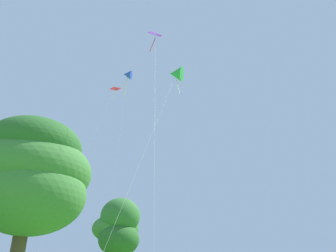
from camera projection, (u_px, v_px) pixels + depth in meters
kite_green_small at (176, 74)px, 28.98m from camera, size 2.10×11.56×18.47m
kite_blue_delta at (127, 75)px, 50.88m from camera, size 2.91×8.83×30.61m
kite_red_high at (112, 97)px, 44.50m from camera, size 2.88×10.92×25.68m
kite_purple_streamer at (155, 44)px, 24.60m from camera, size 3.29×8.56×19.25m
tree_right_cluster at (32, 175)px, 18.55m from camera, size 6.84×6.84×9.80m
tree_left_oak at (118, 228)px, 30.55m from camera, size 4.94×4.97×7.92m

